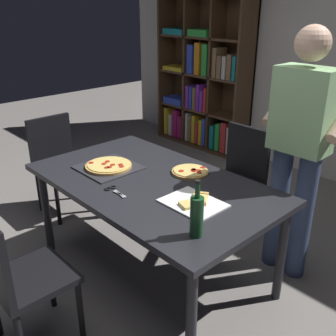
{
  "coord_description": "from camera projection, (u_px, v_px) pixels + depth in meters",
  "views": [
    {
      "loc": [
        1.83,
        -1.57,
        1.87
      ],
      "look_at": [
        0.0,
        0.15,
        0.8
      ],
      "focal_mm": 41.78,
      "sensor_mm": 36.0,
      "label": 1
    }
  ],
  "objects": [
    {
      "name": "ground_plane",
      "position": [
        154.0,
        271.0,
        2.95
      ],
      "size": [
        12.0,
        12.0,
        0.0
      ],
      "primitive_type": "plane",
      "color": "gray"
    },
    {
      "name": "dining_table",
      "position": [
        152.0,
        190.0,
        2.68
      ],
      "size": [
        1.74,
        1.01,
        0.75
      ],
      "color": "#232328",
      "rests_on": "ground_plane"
    },
    {
      "name": "chair_near_camera",
      "position": [
        15.0,
        273.0,
        2.12
      ],
      "size": [
        0.42,
        0.42,
        0.9
      ],
      "color": "black",
      "rests_on": "ground_plane"
    },
    {
      "name": "chair_far_side",
      "position": [
        239.0,
        172.0,
        3.37
      ],
      "size": [
        0.42,
        0.42,
        0.9
      ],
      "color": "black",
      "rests_on": "ground_plane"
    },
    {
      "name": "chair_left_end",
      "position": [
        58.0,
        159.0,
        3.66
      ],
      "size": [
        0.42,
        0.42,
        0.9
      ],
      "color": "black",
      "rests_on": "ground_plane"
    },
    {
      "name": "bookshelf",
      "position": [
        204.0,
        84.0,
        5.23
      ],
      "size": [
        1.4,
        0.35,
        1.95
      ],
      "color": "#513823",
      "rests_on": "ground_plane"
    },
    {
      "name": "person_serving_pizza",
      "position": [
        300.0,
        143.0,
        2.61
      ],
      "size": [
        0.55,
        0.54,
        1.75
      ],
      "color": "#38476B",
      "rests_on": "ground_plane"
    },
    {
      "name": "pepperoni_pizza_on_tray",
      "position": [
        109.0,
        166.0,
        2.85
      ],
      "size": [
        0.4,
        0.4,
        0.04
      ],
      "color": "#2D2D33",
      "rests_on": "dining_table"
    },
    {
      "name": "pizza_slices_on_towel",
      "position": [
        194.0,
        202.0,
        2.35
      ],
      "size": [
        0.36,
        0.28,
        0.03
      ],
      "color": "white",
      "rests_on": "dining_table"
    },
    {
      "name": "wine_bottle",
      "position": [
        197.0,
        215.0,
        1.99
      ],
      "size": [
        0.07,
        0.07,
        0.32
      ],
      "color": "#194723",
      "rests_on": "dining_table"
    },
    {
      "name": "kitchen_scissors",
      "position": [
        114.0,
        190.0,
        2.51
      ],
      "size": [
        0.19,
        0.09,
        0.01
      ],
      "color": "silver",
      "rests_on": "dining_table"
    },
    {
      "name": "second_pizza_plain",
      "position": [
        190.0,
        171.0,
        2.77
      ],
      "size": [
        0.26,
        0.26,
        0.03
      ],
      "color": "tan",
      "rests_on": "dining_table"
    }
  ]
}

